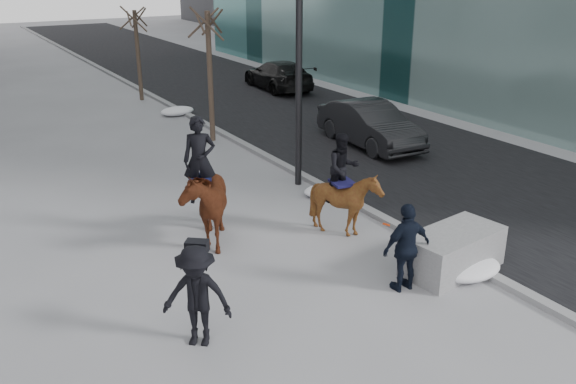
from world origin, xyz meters
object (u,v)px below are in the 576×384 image
mounted_left (204,197)px  car_near (370,124)px  mounted_right (345,195)px  planter (453,251)px

mounted_left → car_near: bearing=27.5°
mounted_right → planter: bearing=-72.0°
planter → mounted_left: mounted_left is taller
car_near → mounted_right: size_ratio=1.90×
car_near → mounted_right: (-4.94, -5.38, 0.21)m
planter → mounted_left: size_ratio=0.75×
planter → mounted_right: (-0.83, 2.57, 0.52)m
planter → mounted_right: bearing=108.0°
car_near → mounted_right: mounted_right is taller
mounted_right → mounted_left: bearing=155.6°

